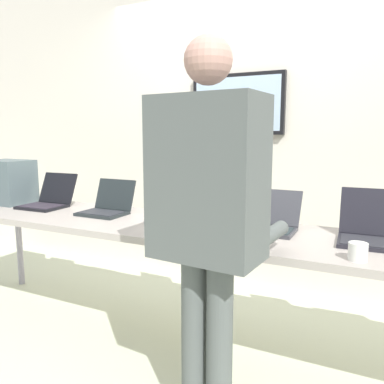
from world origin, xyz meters
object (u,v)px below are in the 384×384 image
object	(u,v)px
workbench	(181,232)
laptop_station_2	(183,211)
laptop_station_1	(107,206)
person	(208,208)
laptop_station_3	(264,220)
coffee_mug	(358,252)
equipment_box	(8,182)
laptop_station_0	(48,199)
laptop_station_4	(370,230)

from	to	relation	value
workbench	laptop_station_2	bearing A→B (deg)	111.75
laptop_station_1	person	size ratio (longest dim) A/B	0.19
workbench	laptop_station_1	distance (m)	0.63
workbench	person	distance (m)	0.82
workbench	laptop_station_3	distance (m)	0.50
workbench	laptop_station_3	xyz separation A→B (m)	(0.48, 0.12, 0.10)
workbench	coffee_mug	xyz separation A→B (m)	(1.00, -0.25, 0.09)
laptop_station_1	coffee_mug	size ratio (longest dim) A/B	3.84
equipment_box	person	size ratio (longest dim) A/B	0.22
laptop_station_1	laptop_station_2	size ratio (longest dim) A/B	0.90
laptop_station_0	laptop_station_4	xyz separation A→B (m)	(2.23, 0.01, 0.00)
laptop_station_0	laptop_station_2	world-z (taller)	laptop_station_2
workbench	person	size ratio (longest dim) A/B	2.17
laptop_station_0	person	xyz separation A→B (m)	(1.63, -0.71, 0.20)
laptop_station_3	coffee_mug	size ratio (longest dim) A/B	4.67
workbench	laptop_station_1	bearing A→B (deg)	172.68
workbench	equipment_box	xyz separation A→B (m)	(-1.60, 0.07, 0.22)
laptop_station_1	workbench	bearing A→B (deg)	-7.32
laptop_station_2	laptop_station_3	distance (m)	0.53
laptop_station_0	laptop_station_1	xyz separation A→B (m)	(0.57, -0.01, -0.00)
laptop_station_2	person	bearing A→B (deg)	-56.17
person	coffee_mug	size ratio (longest dim) A/B	20.60
workbench	laptop_station_4	distance (m)	1.05
equipment_box	person	world-z (taller)	person
laptop_station_2	laptop_station_3	bearing A→B (deg)	-0.28
workbench	laptop_station_3	world-z (taller)	laptop_station_3
workbench	coffee_mug	world-z (taller)	coffee_mug
laptop_station_0	person	bearing A→B (deg)	-23.49
workbench	equipment_box	size ratio (longest dim) A/B	9.92
laptop_station_2	laptop_station_4	bearing A→B (deg)	-1.35
equipment_box	laptop_station_3	distance (m)	2.08
laptop_station_2	laptop_station_0	bearing A→B (deg)	-178.14
person	coffee_mug	world-z (taller)	person
laptop_station_0	laptop_station_3	xyz separation A→B (m)	(1.66, 0.03, -0.01)
person	laptop_station_3	bearing A→B (deg)	87.78
laptop_station_0	person	world-z (taller)	person
laptop_station_1	coffee_mug	bearing A→B (deg)	-11.49
laptop_station_2	person	distance (m)	0.92
laptop_station_0	laptop_station_1	size ratio (longest dim) A/B	1.13
laptop_station_2	laptop_station_4	xyz separation A→B (m)	(1.09, -0.03, -0.00)
coffee_mug	laptop_station_2	bearing A→B (deg)	160.34
laptop_station_3	person	bearing A→B (deg)	-92.22
workbench	person	bearing A→B (deg)	-54.05
laptop_station_1	laptop_station_4	distance (m)	1.66
laptop_station_4	person	distance (m)	0.95
laptop_station_3	coffee_mug	world-z (taller)	laptop_station_3
person	workbench	bearing A→B (deg)	125.95
laptop_station_3	laptop_station_0	bearing A→B (deg)	-178.82
laptop_station_1	laptop_station_3	distance (m)	1.10
equipment_box	laptop_station_3	bearing A→B (deg)	1.42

